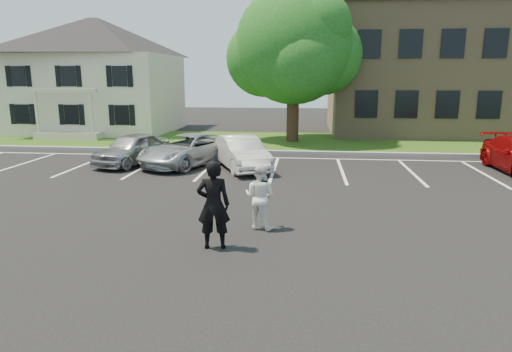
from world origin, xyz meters
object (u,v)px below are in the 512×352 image
Objects in this scene: office_building at (499,71)px; car_white_sedan at (241,153)px; house at (98,76)px; car_silver_west at (132,149)px; man_black_suit at (213,205)px; car_silver_minivan at (188,150)px; tree at (295,48)px; man_white_shirt at (260,197)px.

office_building reaches higher than car_white_sedan.
house is 13.69m from car_silver_west.
man_black_suit reaches higher than car_silver_minivan.
office_building is 11.01× the size of man_black_suit.
car_silver_minivan is 2.50m from car_white_sedan.
man_black_suit is at bearing -45.90° from car_silver_minivan.
man_white_shirt is (-0.44, -15.61, -4.51)m from tree.
house is 24.48m from man_black_suit.
car_silver_west is (-6.90, -7.60, -4.66)m from tree.
car_silver_minivan is at bearing 141.41° from car_white_sedan.
man_white_shirt is 0.40× the size of car_white_sedan.
man_black_suit is at bearing -59.72° from house.
car_silver_minivan is (-17.81, -13.46, -3.48)m from office_building.
car_silver_west is at bearing -132.24° from tree.
office_building is 4.60× the size of car_silver_minivan.
man_black_suit is at bearing -94.46° from tree.
car_silver_west is at bearing -59.82° from house.
house is 2.47× the size of car_white_sedan.
car_white_sedan is at bearing -46.01° from house.
house reaches higher than car_white_sedan.
man_white_shirt is at bearing -103.13° from car_white_sedan.
man_black_suit is at bearing -110.63° from car_white_sedan.
house is at bearing -175.72° from office_building.
car_silver_minivan is at bearing -51.22° from house.
tree is 1.81× the size of car_silver_minivan.
office_building is at bearing 51.20° from car_silver_west.
office_building is (27.00, 2.02, 0.33)m from house.
car_silver_minivan is at bearing -142.93° from office_building.
office_building is at bearing 17.69° from car_white_sedan.
house is 27.08m from office_building.
office_building is 22.59m from car_silver_minivan.
tree is at bearing 65.26° from car_silver_west.
office_building reaches higher than car_silver_minivan.
car_silver_west is at bearing 149.25° from car_white_sedan.
man_white_shirt reaches higher than car_silver_west.
man_black_suit reaches higher than car_silver_west.
tree is 2.11× the size of car_white_sedan.
house is 5.06× the size of man_black_suit.
office_building is at bearing 63.36° from car_silver_minivan.
tree is 4.32× the size of man_black_suit.
car_silver_minivan is at bearing -81.03° from man_black_suit.
office_building is at bearing 4.28° from house.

